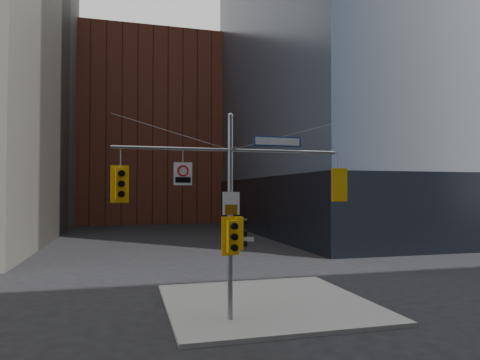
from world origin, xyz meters
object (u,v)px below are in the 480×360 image
traffic_light_east_arm (338,185)px  traffic_light_pole_side (239,233)px  regulatory_sign_arm (183,173)px  traffic_light_west_arm (120,184)px  street_sign_blade (278,141)px  traffic_light_pole_front (232,236)px  signal_assembly (230,195)px

traffic_light_east_arm → traffic_light_pole_side: 4.16m
traffic_light_east_arm → regulatory_sign_arm: regulatory_sign_arm is taller
traffic_light_west_arm → street_sign_blade: size_ratio=0.68×
traffic_light_west_arm → traffic_light_pole_side: 4.36m
traffic_light_pole_front → regulatory_sign_arm: size_ratio=1.73×
traffic_light_west_arm → traffic_light_pole_front: bearing=-13.3°
signal_assembly → street_sign_blade: 2.60m
signal_assembly → traffic_light_west_arm: bearing=179.8°
street_sign_blade → traffic_light_pole_side: bearing=177.6°
signal_assembly → traffic_light_east_arm: 4.15m
signal_assembly → regulatory_sign_arm: size_ratio=10.34×
traffic_light_pole_front → regulatory_sign_arm: (-1.65, 0.25, 2.15)m
traffic_light_west_arm → regulatory_sign_arm: 2.06m
traffic_light_pole_side → street_sign_blade: size_ratio=0.64×
signal_assembly → street_sign_blade: size_ratio=4.44×
regulatory_sign_arm → traffic_light_pole_front: bearing=-6.3°
signal_assembly → traffic_light_east_arm: bearing=0.0°
traffic_light_east_arm → street_sign_blade: size_ratio=0.68×
street_sign_blade → regulatory_sign_arm: size_ratio=2.33×
traffic_light_east_arm → street_sign_blade: bearing=9.0°
traffic_light_west_arm → traffic_light_east_arm: bearing=-9.0°
signal_assembly → street_sign_blade: signal_assembly is taller
traffic_light_pole_front → regulatory_sign_arm: bearing=164.7°
traffic_light_pole_side → signal_assembly: bearing=86.0°
signal_assembly → traffic_light_west_arm: 3.70m
signal_assembly → traffic_light_pole_front: 1.42m
traffic_light_west_arm → traffic_light_pole_side: size_ratio=1.07×
traffic_light_east_arm → traffic_light_pole_side: (-3.80, 0.01, -1.70)m
traffic_light_west_arm → signal_assembly: bearing=-9.1°
signal_assembly → traffic_light_pole_side: bearing=2.1°
traffic_light_pole_front → street_sign_blade: 3.76m
traffic_light_west_arm → street_sign_blade: (5.42, -0.01, 1.55)m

